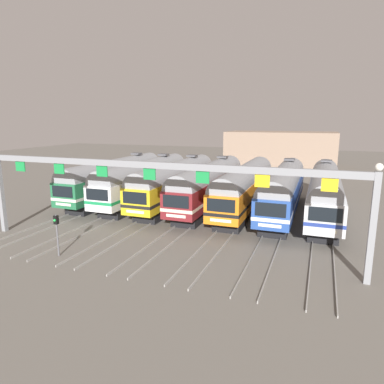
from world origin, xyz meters
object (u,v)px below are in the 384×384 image
(commuter_train_green, at_px, (116,177))
(commuter_train_orange, at_px, (245,185))
(commuter_train_yellow, at_px, (176,181))
(catenary_gantry, at_px, (150,177))
(commuter_train_silver, at_px, (325,191))
(yard_signal_mast, at_px, (57,227))
(commuter_train_white, at_px, (145,179))
(commuter_train_maroon, at_px, (209,183))
(commuter_train_blue, at_px, (283,188))

(commuter_train_green, distance_m, commuter_train_orange, 15.24)
(commuter_train_yellow, relative_size, catenary_gantry, 0.64)
(commuter_train_silver, height_order, catenary_gantry, catenary_gantry)
(commuter_train_orange, relative_size, catenary_gantry, 0.64)
(catenary_gantry, bearing_deg, yard_signal_mast, -153.52)
(commuter_train_white, relative_size, commuter_train_yellow, 1.00)
(commuter_train_silver, xyz_separation_m, catenary_gantry, (-11.43, -13.50, 2.71))
(commuter_train_maroon, xyz_separation_m, yard_signal_mast, (-5.71, -16.35, -0.64))
(commuter_train_maroon, height_order, commuter_train_blue, same)
(commuter_train_blue, height_order, commuter_train_silver, same)
(commuter_train_blue, bearing_deg, yard_signal_mast, -129.20)
(commuter_train_green, bearing_deg, commuter_train_maroon, 0.00)
(commuter_train_blue, bearing_deg, commuter_train_yellow, 180.00)
(commuter_train_white, height_order, commuter_train_blue, same)
(commuter_train_maroon, bearing_deg, commuter_train_silver, 0.00)
(commuter_train_silver, bearing_deg, commuter_train_yellow, 180.00)
(commuter_train_green, xyz_separation_m, commuter_train_white, (3.81, 0.00, 0.00))
(commuter_train_silver, bearing_deg, commuter_train_maroon, 180.00)
(commuter_train_green, relative_size, commuter_train_white, 1.00)
(commuter_train_orange, relative_size, commuter_train_blue, 1.00)
(commuter_train_white, bearing_deg, commuter_train_green, 180.00)
(commuter_train_maroon, height_order, commuter_train_orange, commuter_train_maroon)
(commuter_train_yellow, xyz_separation_m, yard_signal_mast, (-1.90, -16.35, -0.64))
(commuter_train_yellow, relative_size, commuter_train_orange, 1.00)
(commuter_train_green, height_order, commuter_train_white, same)
(commuter_train_maroon, relative_size, commuter_train_blue, 1.00)
(commuter_train_silver, bearing_deg, catenary_gantry, -130.25)
(yard_signal_mast, bearing_deg, commuter_train_blue, 50.80)
(commuter_train_green, xyz_separation_m, commuter_train_yellow, (7.62, 0.00, 0.00))
(commuter_train_green, relative_size, commuter_train_yellow, 1.00)
(commuter_train_green, height_order, commuter_train_blue, same)
(commuter_train_white, distance_m, yard_signal_mast, 16.47)
(commuter_train_white, distance_m, commuter_train_maroon, 7.62)
(commuter_train_green, height_order, commuter_train_maroon, same)
(commuter_train_blue, bearing_deg, commuter_train_orange, -179.93)
(commuter_train_orange, bearing_deg, commuter_train_green, 179.98)
(yard_signal_mast, bearing_deg, commuter_train_green, 109.27)
(commuter_train_white, distance_m, commuter_train_silver, 19.05)
(commuter_train_silver, bearing_deg, commuter_train_blue, 180.00)
(commuter_train_maroon, bearing_deg, catenary_gantry, -90.00)
(commuter_train_maroon, distance_m, commuter_train_silver, 11.43)
(commuter_train_green, height_order, yard_signal_mast, commuter_train_green)
(commuter_train_green, bearing_deg, commuter_train_silver, 0.00)
(catenary_gantry, relative_size, yard_signal_mast, 9.58)
(commuter_train_green, bearing_deg, commuter_train_orange, -0.02)
(commuter_train_green, distance_m, commuter_train_silver, 22.86)
(commuter_train_orange, bearing_deg, commuter_train_maroon, 179.93)
(commuter_train_orange, relative_size, yard_signal_mast, 6.16)
(commuter_train_orange, distance_m, commuter_train_blue, 3.81)
(commuter_train_blue, distance_m, yard_signal_mast, 21.10)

